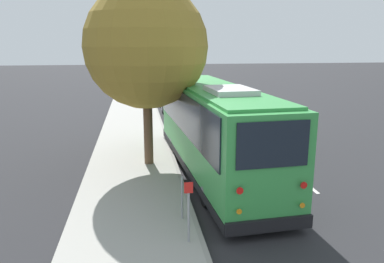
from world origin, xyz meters
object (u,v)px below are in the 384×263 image
Objects in this scene: sign_post_near at (189,212)px; sign_post_far at (182,198)px; shuttle_bus at (214,125)px; parked_sedan_gray at (164,88)px; parked_sedan_blue at (160,82)px; parked_sedan_tan at (169,97)px; street_tree at (146,38)px; parked_sedan_white at (177,108)px.

sign_post_near reaches higher than sign_post_far.
shuttle_bus is 23.90m from parked_sedan_gray.
shuttle_bus is 2.45× the size of parked_sedan_blue.
street_tree is (-16.47, 2.29, 4.63)m from parked_sedan_tan.
shuttle_bus reaches higher than parked_sedan_blue.
parked_sedan_white is 0.99× the size of parked_sedan_gray.
sign_post_near is at bearing 171.21° from parked_sedan_white.
parked_sedan_tan is 17.26m from street_tree.
parked_sedan_white is 0.94× the size of parked_sedan_blue.
parked_sedan_gray is 23.24m from street_tree.
parked_sedan_gray is 5.53m from parked_sedan_blue.
sign_post_near is (-29.32, 1.61, 0.39)m from parked_sedan_gray.
shuttle_bus is at bearing -22.97° from sign_post_far.
shuttle_bus reaches higher than parked_sedan_gray.
shuttle_bus is at bearing -178.98° from parked_sedan_tan.
sign_post_near is 1.32m from sign_post_far.
sign_post_far reaches higher than parked_sedan_blue.
street_tree is (-10.53, 2.34, 4.64)m from parked_sedan_white.
sign_post_near is at bearing 176.51° from parked_sedan_tan.
sign_post_near is (-6.68, -0.74, -4.27)m from street_tree.
parked_sedan_tan is at bearing 174.71° from parked_sedan_gray.
parked_sedan_white is 0.96× the size of parked_sedan_tan.
sign_post_near is at bearing 180.00° from sign_post_far.
sign_post_near is (-23.15, 1.55, 0.36)m from parked_sedan_tan.
street_tree is at bearing 169.36° from parked_sedan_gray.
street_tree is at bearing 172.42° from parked_sedan_tan.
sign_post_far is (-4.15, 1.76, -1.15)m from shuttle_bus.
parked_sedan_white is (11.76, 0.16, -1.33)m from shuttle_bus.
parked_sedan_white is 12.11m from parked_sedan_gray.
parked_sedan_white is at bearing -5.29° from sign_post_near.
sign_post_far is (-33.54, 1.64, 0.17)m from parked_sedan_blue.
parked_sedan_tan is 11.71m from parked_sedan_blue.
parked_sedan_white reaches higher than parked_sedan_gray.
shuttle_bus is at bearing 175.89° from parked_sedan_blue.
parked_sedan_blue is 3.62× the size of sign_post_far.
parked_sedan_white is 15.98m from sign_post_far.
parked_sedan_gray is at bearing -3.41° from shuttle_bus.
sign_post_near is (-34.85, 1.64, 0.35)m from parked_sedan_blue.
sign_post_near is (-17.21, 1.59, 0.37)m from parked_sedan_white.
sign_post_far is at bearing 153.27° from shuttle_bus.
parked_sedan_gray is at bearing 175.41° from parked_sedan_blue.
sign_post_near is at bearing 172.15° from parked_sedan_gray.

